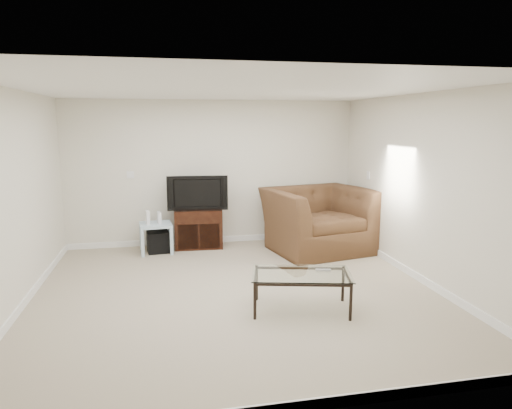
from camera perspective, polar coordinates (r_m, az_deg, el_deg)
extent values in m
plane|color=tan|center=(5.88, -2.50, -10.91)|extent=(5.00, 5.00, 0.00)
plane|color=white|center=(5.50, -2.71, 14.20)|extent=(5.00, 5.00, 0.00)
cube|color=silver|center=(8.01, -5.37, 3.96)|extent=(5.00, 0.02, 2.50)
cube|color=silver|center=(5.73, -28.12, 0.30)|extent=(0.02, 5.00, 2.50)
cube|color=silver|center=(6.42, 20.02, 1.84)|extent=(0.02, 5.00, 2.50)
cube|color=white|center=(7.97, -15.44, 3.61)|extent=(0.12, 0.02, 0.12)
cube|color=white|center=(7.82, 13.86, 3.55)|extent=(0.02, 0.09, 0.13)
cube|color=white|center=(7.72, 14.51, -3.74)|extent=(0.02, 0.08, 0.12)
cube|color=black|center=(7.83, -7.25, -1.38)|extent=(0.48, 0.35, 0.06)
imported|color=black|center=(7.77, -7.32, 1.54)|extent=(0.95, 0.26, 0.58)
cube|color=black|center=(7.74, -12.15, -4.57)|extent=(0.38, 0.38, 0.34)
cube|color=white|center=(7.60, -13.39, -1.60)|extent=(0.08, 0.17, 0.22)
cube|color=silver|center=(7.61, -12.01, -1.64)|extent=(0.07, 0.15, 0.19)
imported|color=#48381D|center=(7.63, 7.81, -0.59)|extent=(1.78, 1.34, 1.40)
cube|color=#B2B2B7|center=(5.35, 8.41, -8.10)|extent=(0.18, 0.09, 0.02)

